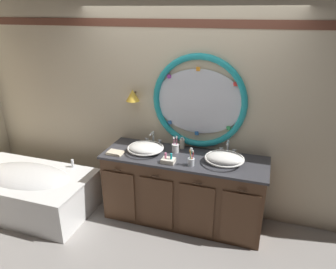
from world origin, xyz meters
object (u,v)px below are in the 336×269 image
(bathtub, at_px, (27,188))
(sink_basin_right, at_px, (224,158))
(toothbrush_holder_left, at_px, (175,148))
(folded_hand_towel, at_px, (115,153))
(toothbrush_holder_right, at_px, (191,161))
(sink_basin_left, at_px, (146,148))
(toiletry_basket, at_px, (168,160))
(soap_dispenser, at_px, (182,143))

(bathtub, bearing_deg, sink_basin_right, 9.55)
(sink_basin_right, distance_m, toothbrush_holder_left, 0.61)
(sink_basin_right, distance_m, folded_hand_towel, 1.28)
(toothbrush_holder_left, distance_m, toothbrush_holder_right, 0.38)
(sink_basin_left, bearing_deg, toiletry_basket, -27.29)
(toiletry_basket, bearing_deg, toothbrush_holder_right, 3.62)
(sink_basin_left, relative_size, toothbrush_holder_right, 2.00)
(soap_dispenser, xyz_separation_m, folded_hand_towel, (-0.71, -0.40, -0.05))
(bathtub, xyz_separation_m, sink_basin_left, (1.50, 0.41, 0.61))
(folded_hand_towel, bearing_deg, toothbrush_holder_left, 22.22)
(soap_dispenser, bearing_deg, toiletry_basket, -95.21)
(toothbrush_holder_right, bearing_deg, soap_dispenser, 118.12)
(folded_hand_towel, xyz_separation_m, toiletry_basket, (0.67, -0.02, 0.02))
(bathtub, height_order, sink_basin_right, sink_basin_right)
(sink_basin_right, bearing_deg, toothbrush_holder_right, -154.47)
(sink_basin_left, relative_size, toiletry_basket, 3.01)
(bathtub, height_order, sink_basin_left, sink_basin_left)
(toothbrush_holder_right, bearing_deg, folded_hand_towel, 179.73)
(bathtub, xyz_separation_m, toothbrush_holder_left, (1.84, 0.52, 0.61))
(sink_basin_left, xyz_separation_m, sink_basin_right, (0.94, 0.00, 0.01))
(bathtub, xyz_separation_m, toothbrush_holder_right, (2.10, 0.25, 0.61))
(folded_hand_towel, bearing_deg, bathtub, -167.81)
(toothbrush_holder_right, bearing_deg, toothbrush_holder_left, 133.82)
(toiletry_basket, bearing_deg, sink_basin_right, 16.65)
(soap_dispenser, height_order, toiletry_basket, soap_dispenser)
(toiletry_basket, bearing_deg, toothbrush_holder_left, 91.55)
(soap_dispenser, bearing_deg, bathtub, -160.77)
(toiletry_basket, bearing_deg, soap_dispenser, 84.79)
(toothbrush_holder_left, bearing_deg, sink_basin_left, -161.33)
(bathtub, bearing_deg, toothbrush_holder_left, 15.94)
(soap_dispenser, distance_m, toiletry_basket, 0.43)
(toothbrush_holder_right, bearing_deg, toiletry_basket, -176.38)
(toothbrush_holder_left, relative_size, soap_dispenser, 1.40)
(folded_hand_towel, relative_size, toiletry_basket, 1.31)
(sink_basin_left, height_order, toothbrush_holder_right, toothbrush_holder_right)
(toiletry_basket, bearing_deg, folded_hand_towel, 178.24)
(sink_basin_left, bearing_deg, folded_hand_towel, -154.30)
(sink_basin_right, height_order, folded_hand_towel, sink_basin_right)
(bathtub, height_order, toiletry_basket, toiletry_basket)
(soap_dispenser, relative_size, toiletry_basket, 1.03)
(soap_dispenser, bearing_deg, toothbrush_holder_right, -61.88)
(toothbrush_holder_left, relative_size, toiletry_basket, 1.44)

